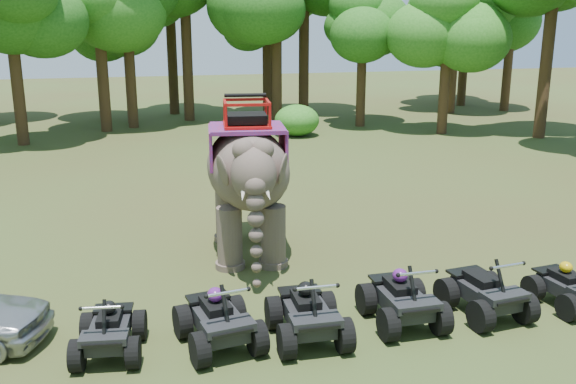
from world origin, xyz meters
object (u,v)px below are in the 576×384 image
Objects in this scene: elephant at (248,177)px; atv_0 at (109,324)px; atv_1 at (218,312)px; atv_2 at (308,306)px; atv_3 at (403,292)px; atv_4 at (486,284)px; atv_5 at (570,280)px.

elephant is 5.69m from atv_0.
elephant is 2.65× the size of atv_1.
elephant reaches higher than atv_2.
atv_3 is 1.76m from atv_4.
atv_4 is (7.22, -0.20, 0.06)m from atv_0.
atv_3 reaches higher than atv_5.
atv_2 is at bearing -80.66° from elephant.
atv_1 reaches higher than atv_0.
atv_4 is (1.76, -0.05, -0.01)m from atv_3.
atv_3 reaches higher than atv_4.
atv_3 is at bearing -9.56° from atv_1.
atv_2 is (3.52, -0.33, 0.08)m from atv_0.
elephant is 2.63× the size of atv_3.
atv_5 is (7.18, -0.12, -0.08)m from atv_1.
atv_1 is 1.63m from atv_2.
elephant is 7.56m from atv_5.
atv_1 is at bearing 175.57° from atv_2.
atv_4 is at bearing 6.00° from atv_0.
atv_1 is 7.18m from atv_5.
atv_1 is 0.99× the size of atv_3.
atv_0 is 1.02× the size of atv_5.
atv_2 is at bearing -175.00° from atv_3.
atv_5 is (3.61, -0.13, -0.09)m from atv_3.
atv_4 is at bearing -10.11° from atv_1.
atv_4 reaches higher than atv_0.
atv_3 reaches higher than atv_0.
atv_2 is at bearing -15.63° from atv_1.
elephant reaches higher than atv_1.
atv_4 is (3.70, 0.13, -0.01)m from atv_2.
atv_3 is at bearing 171.32° from atv_5.
atv_0 is 0.90× the size of atv_4.
atv_4 is (5.32, -0.04, -0.01)m from atv_1.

